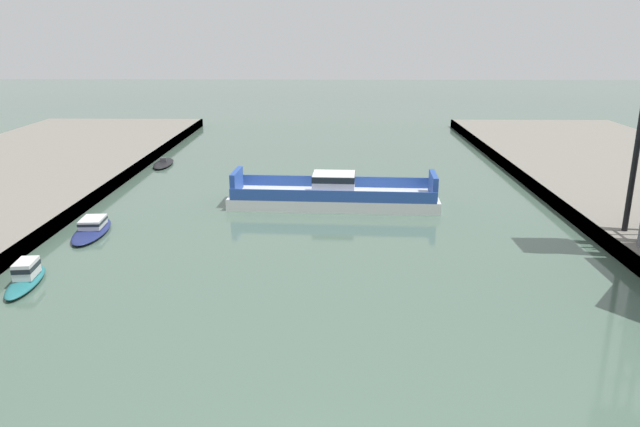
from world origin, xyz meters
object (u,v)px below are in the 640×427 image
object	(u,v)px
chain_ferry	(334,195)
moored_boat_mid_right	(92,228)
moored_boat_near_left	(26,276)
moored_boat_near_right	(164,163)

from	to	relation	value
chain_ferry	moored_boat_mid_right	distance (m)	22.47
moored_boat_near_left	chain_ferry	bearing A→B (deg)	43.82
moored_boat_near_left	moored_boat_near_right	world-z (taller)	moored_boat_near_left
chain_ferry	moored_boat_near_right	xyz separation A→B (m)	(-21.70, 17.87, -0.75)
moored_boat_near_left	moored_boat_mid_right	world-z (taller)	moored_boat_near_left
chain_ferry	moored_boat_near_right	bearing A→B (deg)	140.53
moored_boat_mid_right	moored_boat_near_right	bearing A→B (deg)	92.54
moored_boat_near_left	moored_boat_mid_right	size ratio (longest dim) A/B	0.81
moored_boat_near_right	moored_boat_mid_right	world-z (taller)	moored_boat_mid_right
moored_boat_mid_right	chain_ferry	bearing A→B (deg)	24.17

